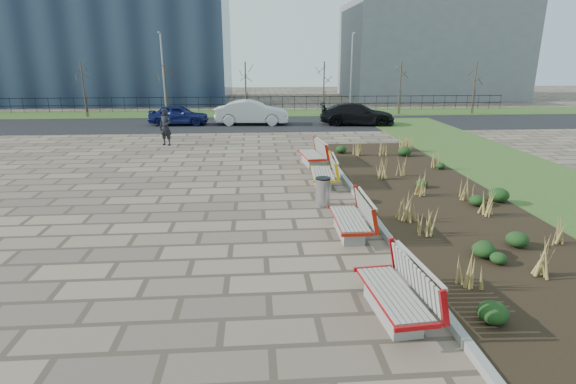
{
  "coord_description": "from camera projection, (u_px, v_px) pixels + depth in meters",
  "views": [
    {
      "loc": [
        0.64,
        -8.63,
        4.44
      ],
      "look_at": [
        1.5,
        3.0,
        0.9
      ],
      "focal_mm": 28.0,
      "sensor_mm": 36.0,
      "label": 1
    }
  ],
  "objects": [
    {
      "name": "car_blue",
      "position": [
        179.0,
        115.0,
        29.85
      ],
      "size": [
        3.94,
        1.68,
        1.33
      ],
      "primitive_type": "imported",
      "rotation": [
        0.0,
        0.0,
        1.54
      ],
      "color": "#121852",
      "rests_on": "road"
    },
    {
      "name": "bench_a",
      "position": [
        393.0,
        290.0,
        7.87
      ],
      "size": [
        1.08,
        2.17,
        1.0
      ],
      "primitive_type": null,
      "rotation": [
        0.0,
        0.0,
        0.09
      ],
      "color": "#AB0B0F",
      "rests_on": "ground"
    },
    {
      "name": "pedestrian",
      "position": [
        166.0,
        127.0,
        23.03
      ],
      "size": [
        0.81,
        0.69,
        1.87
      ],
      "primitive_type": "imported",
      "rotation": [
        0.0,
        0.0,
        -0.41
      ],
      "color": "black",
      "rests_on": "ground"
    },
    {
      "name": "lamp_west",
      "position": [
        163.0,
        76.0,
        32.98
      ],
      "size": [
        0.24,
        0.6,
        6.0
      ],
      "primitive_type": null,
      "color": "gray",
      "rests_on": "grass_verge_far"
    },
    {
      "name": "road",
      "position": [
        245.0,
        124.0,
        30.47
      ],
      "size": [
        80.0,
        7.0,
        0.02
      ],
      "primitive_type": "cube",
      "color": "black",
      "rests_on": "ground"
    },
    {
      "name": "ground",
      "position": [
        228.0,
        275.0,
        9.48
      ],
      "size": [
        120.0,
        120.0,
        0.0
      ],
      "primitive_type": "plane",
      "color": "#806C58",
      "rests_on": "ground"
    },
    {
      "name": "planting_bed",
      "position": [
        428.0,
        196.0,
        14.67
      ],
      "size": [
        4.5,
        18.0,
        0.1
      ],
      "primitive_type": "cube",
      "color": "black",
      "rests_on": "ground"
    },
    {
      "name": "lamp_east",
      "position": [
        351.0,
        75.0,
        33.97
      ],
      "size": [
        0.24,
        0.6,
        6.0
      ],
      "primitive_type": null,
      "color": "gray",
      "rests_on": "grass_verge_far"
    },
    {
      "name": "tree_a",
      "position": [
        84.0,
        90.0,
        33.33
      ],
      "size": [
        1.4,
        1.4,
        4.0
      ],
      "primitive_type": null,
      "color": "#4C3D2D",
      "rests_on": "grass_verge_far"
    },
    {
      "name": "planting_curb",
      "position": [
        358.0,
        197.0,
        14.5
      ],
      "size": [
        0.16,
        18.0,
        0.15
      ],
      "primitive_type": "cube",
      "color": "gray",
      "rests_on": "ground"
    },
    {
      "name": "grass_verge_far",
      "position": [
        247.0,
        113.0,
        36.19
      ],
      "size": [
        80.0,
        5.0,
        0.04
      ],
      "primitive_type": "cube",
      "color": "#33511E",
      "rests_on": "ground"
    },
    {
      "name": "building_grey",
      "position": [
        429.0,
        51.0,
        49.51
      ],
      "size": [
        18.0,
        12.0,
        10.0
      ],
      "primitive_type": "cube",
      "color": "slate",
      "rests_on": "ground"
    },
    {
      "name": "bench_b",
      "position": [
        349.0,
        217.0,
        11.49
      ],
      "size": [
        0.91,
        2.11,
        1.0
      ],
      "primitive_type": null,
      "rotation": [
        0.0,
        0.0,
        -0.01
      ],
      "color": "#A71B0B",
      "rests_on": "ground"
    },
    {
      "name": "tree_b",
      "position": [
        166.0,
        89.0,
        33.75
      ],
      "size": [
        1.4,
        1.4,
        4.0
      ],
      "primitive_type": null,
      "color": "#4C3D2D",
      "rests_on": "grass_verge_far"
    },
    {
      "name": "tree_c",
      "position": [
        246.0,
        89.0,
        34.17
      ],
      "size": [
        1.4,
        1.4,
        4.0
      ],
      "primitive_type": null,
      "color": "#4C3D2D",
      "rests_on": "grass_verge_far"
    },
    {
      "name": "car_silver",
      "position": [
        252.0,
        113.0,
        30.02
      ],
      "size": [
        4.95,
        2.05,
        1.59
      ],
      "primitive_type": "imported",
      "rotation": [
        0.0,
        0.0,
        1.49
      ],
      "color": "#B0B4B8",
      "rests_on": "road"
    },
    {
      "name": "bench_d",
      "position": [
        311.0,
        153.0,
        18.97
      ],
      "size": [
        1.12,
        2.18,
        1.0
      ],
      "primitive_type": null,
      "rotation": [
        0.0,
        0.0,
        0.11
      ],
      "color": "red",
      "rests_on": "ground"
    },
    {
      "name": "grass_verge_near",
      "position": [
        566.0,
        194.0,
        15.02
      ],
      "size": [
        5.0,
        38.0,
        0.04
      ],
      "primitive_type": "cube",
      "color": "#33511E",
      "rests_on": "ground"
    },
    {
      "name": "tree_e",
      "position": [
        400.0,
        88.0,
        35.02
      ],
      "size": [
        1.4,
        1.4,
        4.0
      ],
      "primitive_type": null,
      "color": "#4C3D2D",
      "rests_on": "grass_verge_far"
    },
    {
      "name": "litter_bin",
      "position": [
        323.0,
        192.0,
        13.77
      ],
      "size": [
        0.45,
        0.45,
        0.87
      ],
      "primitive_type": "cylinder",
      "color": "#B2B2B7",
      "rests_on": "ground"
    },
    {
      "name": "car_black",
      "position": [
        357.0,
        114.0,
        29.94
      ],
      "size": [
        5.17,
        2.65,
        1.44
      ],
      "primitive_type": "imported",
      "rotation": [
        0.0,
        0.0,
        1.44
      ],
      "color": "black",
      "rests_on": "road"
    },
    {
      "name": "railing_fence",
      "position": [
        247.0,
        104.0,
        37.44
      ],
      "size": [
        44.0,
        0.1,
        1.2
      ],
      "primitive_type": null,
      "color": "black",
      "rests_on": "grass_verge_far"
    },
    {
      "name": "building_glass",
      "position": [
        21.0,
        23.0,
        43.92
      ],
      "size": [
        40.0,
        14.0,
        15.0
      ],
      "primitive_type": "cube",
      "color": "#192338",
      "rests_on": "ground"
    },
    {
      "name": "bench_c",
      "position": [
        322.0,
        172.0,
        15.95
      ],
      "size": [
        1.03,
        2.15,
        1.0
      ],
      "primitive_type": null,
      "rotation": [
        0.0,
        0.0,
        -0.07
      ],
      "color": "#E9AD0C",
      "rests_on": "ground"
    },
    {
      "name": "tree_f",
      "position": [
        474.0,
        88.0,
        35.44
      ],
      "size": [
        1.4,
        1.4,
        4.0
      ],
      "primitive_type": null,
      "color": "#4C3D2D",
      "rests_on": "grass_verge_far"
    },
    {
      "name": "tree_d",
      "position": [
        324.0,
        88.0,
        34.6
      ],
      "size": [
        1.4,
        1.4,
        4.0
      ],
      "primitive_type": null,
      "color": "#4C3D2D",
      "rests_on": "grass_verge_far"
    }
  ]
}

